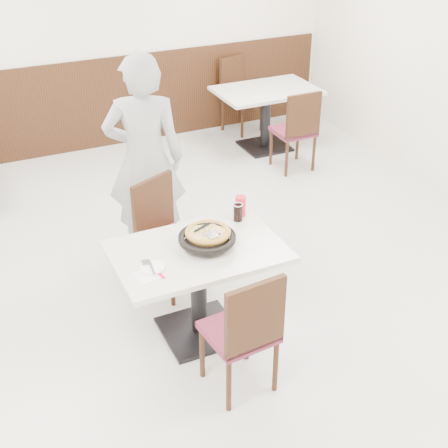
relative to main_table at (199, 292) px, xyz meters
name	(u,v)px	position (x,y,z in m)	size (l,w,h in m)	color
floor	(222,296)	(0.34, 0.34, -0.38)	(7.00, 7.00, 0.00)	#ACACA7
wall_back	(94,32)	(0.34, 3.84, 1.02)	(6.00, 0.04, 2.80)	white
wainscot_back	(102,104)	(0.34, 3.82, 0.18)	(5.90, 0.03, 1.10)	black
main_table	(199,292)	(0.00, 0.00, 0.00)	(1.20, 0.80, 0.75)	silver
chair_near	(239,329)	(0.03, -0.60, 0.10)	(0.42, 0.42, 0.95)	black
chair_far	(171,238)	(0.03, 0.64, 0.10)	(0.42, 0.42, 0.95)	black
trivet	(204,240)	(0.08, 0.06, 0.39)	(0.11, 0.11, 0.04)	black
pizza_pan	(207,241)	(0.08, 0.01, 0.42)	(0.32, 0.32, 0.01)	black
pizza	(208,234)	(0.11, 0.06, 0.44)	(0.29, 0.29, 0.02)	gold
pizza_server	(211,235)	(0.10, 0.00, 0.47)	(0.08, 0.10, 0.00)	silver
napkin	(147,276)	(-0.43, -0.16, 0.38)	(0.16, 0.16, 0.00)	white
side_plate	(153,267)	(-0.37, -0.09, 0.38)	(0.17, 0.17, 0.01)	white
fork	(152,268)	(-0.38, -0.11, 0.39)	(0.02, 0.17, 0.00)	silver
cola_glass	(238,213)	(0.44, 0.25, 0.44)	(0.07, 0.07, 0.13)	black
red_cup	(241,206)	(0.49, 0.31, 0.45)	(0.08, 0.08, 0.16)	red
diner_person	(145,160)	(0.04, 1.23, 0.55)	(0.67, 0.44, 1.85)	#A8A9AD
bg_table_right	(266,119)	(2.13, 2.93, 0.00)	(1.20, 0.80, 0.75)	silver
bg_chair_right_near	(293,129)	(2.14, 2.27, 0.10)	(0.42, 0.42, 0.95)	black
bg_chair_right_far	(242,96)	(2.13, 3.56, 0.10)	(0.42, 0.42, 0.95)	black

